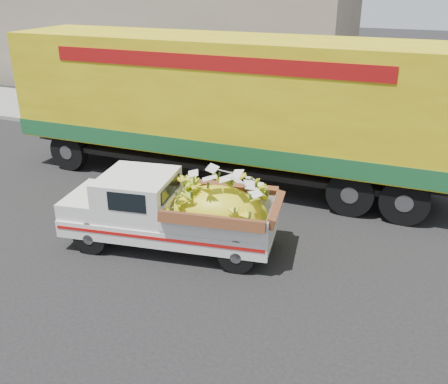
% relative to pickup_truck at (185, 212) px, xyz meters
% --- Properties ---
extents(ground, '(100.00, 100.00, 0.00)m').
position_rel_pickup_truck_xyz_m(ground, '(-0.43, 0.23, -0.81)').
color(ground, black).
rests_on(ground, ground).
extents(curb, '(60.00, 0.25, 0.15)m').
position_rel_pickup_truck_xyz_m(curb, '(-0.43, 6.29, -0.74)').
color(curb, gray).
rests_on(curb, ground).
extents(sidewalk, '(60.00, 4.00, 0.14)m').
position_rel_pickup_truck_xyz_m(sidewalk, '(-0.43, 8.39, -0.74)').
color(sidewalk, gray).
rests_on(sidewalk, ground).
extents(building_left, '(18.00, 6.00, 5.00)m').
position_rel_pickup_truck_xyz_m(building_left, '(-8.43, 14.29, 1.69)').
color(building_left, gray).
rests_on(building_left, ground).
extents(pickup_truck, '(4.50, 2.24, 1.51)m').
position_rel_pickup_truck_xyz_m(pickup_truck, '(0.00, 0.00, 0.00)').
color(pickup_truck, black).
rests_on(pickup_truck, ground).
extents(semi_trailer, '(12.01, 2.65, 3.80)m').
position_rel_pickup_truck_xyz_m(semi_trailer, '(-0.65, 3.84, 1.31)').
color(semi_trailer, black).
rests_on(semi_trailer, ground).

